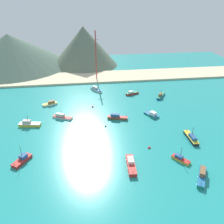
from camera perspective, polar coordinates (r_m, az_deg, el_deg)
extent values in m
cube|color=teal|center=(105.37, -2.39, -4.23)|extent=(260.00, 280.00, 0.50)
cube|color=red|center=(141.04, 5.08, 4.65)|extent=(8.37, 4.82, 1.09)
cube|color=#238C5B|center=(140.79, 5.09, 4.89)|extent=(8.54, 4.92, 0.20)
cube|color=silver|center=(140.07, 4.74, 5.04)|extent=(3.47, 2.63, 0.98)
cylinder|color=#4C3823|center=(142.38, 6.35, 5.38)|extent=(0.64, 0.32, 1.48)
cylinder|color=#4C3823|center=(139.48, 5.00, 5.99)|extent=(0.11, 0.11, 3.78)
cube|color=#232328|center=(103.06, 19.19, -6.20)|extent=(2.58, 10.33, 1.18)
cube|color=gold|center=(102.70, 19.25, -5.88)|extent=(2.63, 10.54, 0.20)
cube|color=#28568C|center=(101.37, 19.61, -5.93)|extent=(1.91, 4.48, 1.25)
cylinder|color=#4C3823|center=(105.80, 18.27, -4.20)|extent=(0.12, 0.68, 1.59)
cylinder|color=#4C3823|center=(100.80, 19.61, -4.52)|extent=(0.17, 0.17, 3.54)
cube|color=#198466|center=(84.87, 21.57, -14.94)|extent=(7.32, 10.08, 1.12)
cube|color=#1E669E|center=(84.44, 21.65, -14.61)|extent=(7.46, 10.28, 0.20)
cube|color=brown|center=(84.93, 21.80, -13.64)|extent=(3.81, 4.77, 1.40)
cylinder|color=#4C3823|center=(80.46, 21.50, -16.37)|extent=(0.44, 0.62, 1.52)
cube|color=silver|center=(131.35, -15.31, 1.88)|extent=(8.16, 5.34, 0.86)
cube|color=gold|center=(131.13, -15.34, 2.08)|extent=(8.32, 5.45, 0.20)
cube|color=brown|center=(131.03, -14.97, 2.47)|extent=(3.94, 3.12, 1.28)
cube|color=gold|center=(113.61, -19.91, -2.99)|extent=(10.21, 4.35, 1.21)
cube|color=white|center=(113.28, -19.97, -2.69)|extent=(10.41, 4.44, 0.20)
cube|color=#B2ADA3|center=(113.31, -20.62, -2.29)|extent=(3.86, 2.69, 1.54)
cylinder|color=#4C3823|center=(111.42, -17.89, -2.41)|extent=(0.70, 0.22, 1.63)
cylinder|color=#4C3823|center=(112.14, -20.45, -1.43)|extent=(0.18, 0.18, 2.40)
cube|color=#198466|center=(117.38, 9.86, -0.75)|extent=(6.63, 8.41, 0.70)
cube|color=#1E669E|center=(117.17, 9.88, -0.55)|extent=(6.77, 8.58, 0.20)
cube|color=silver|center=(116.18, 10.27, -0.35)|extent=(3.54, 3.82, 1.58)
cylinder|color=#4C3823|center=(119.11, 8.65, 0.25)|extent=(0.33, 0.45, 0.97)
cube|color=silver|center=(115.86, -12.30, -1.38)|extent=(10.02, 6.38, 0.79)
cube|color=red|center=(115.62, -12.32, -1.16)|extent=(10.22, 6.50, 0.20)
cube|color=beige|center=(115.82, -12.90, -0.70)|extent=(4.61, 3.40, 1.48)
cylinder|color=#4C3823|center=(113.39, -10.36, -1.30)|extent=(0.49, 0.32, 1.07)
cylinder|color=#4C3823|center=(114.56, -12.62, 0.05)|extent=(0.12, 0.12, 2.25)
cube|color=brown|center=(112.56, 1.39, -1.50)|extent=(10.01, 4.87, 1.13)
cube|color=red|center=(112.23, 1.39, -1.20)|extent=(10.21, 4.96, 0.20)
cube|color=#28568C|center=(111.97, 0.78, -0.79)|extent=(4.58, 2.83, 1.44)
cylinder|color=#4C3823|center=(111.56, 3.63, -1.04)|extent=(0.66, 0.29, 1.53)
cube|color=gold|center=(90.06, 16.86, -11.38)|extent=(5.99, 6.89, 0.78)
cube|color=red|center=(89.76, 16.91, -11.14)|extent=(6.11, 7.02, 0.20)
cube|color=#28568C|center=(89.67, 16.47, -10.60)|extent=(3.05, 3.28, 1.05)
cylinder|color=#4C3823|center=(88.52, 18.73, -11.71)|extent=(0.39, 0.46, 1.07)
cylinder|color=#4C3823|center=(88.01, 17.01, -9.47)|extent=(0.18, 0.18, 3.90)
cube|color=red|center=(91.90, -21.66, -11.32)|extent=(6.68, 8.26, 0.99)
cube|color=red|center=(91.55, -21.73, -11.03)|extent=(6.82, 8.43, 0.20)
cube|color=#28568C|center=(91.59, -21.39, -10.31)|extent=(3.19, 3.28, 1.39)
cylinder|color=#4C3823|center=(89.45, -23.38, -11.93)|extent=(0.41, 0.56, 1.34)
cylinder|color=#4C3823|center=(89.69, -21.92, -9.02)|extent=(0.13, 0.13, 4.34)
cube|color=red|center=(83.82, 4.79, -13.21)|extent=(3.49, 10.81, 1.27)
cube|color=red|center=(83.34, 4.81, -12.83)|extent=(3.55, 11.03, 0.20)
cube|color=silver|center=(83.93, 4.70, -11.91)|extent=(2.30, 3.69, 1.08)
cylinder|color=#4C3823|center=(79.27, 5.32, -14.63)|extent=(0.17, 0.73, 1.72)
cube|color=silver|center=(145.96, -4.00, 5.52)|extent=(7.03, 9.19, 1.16)
cube|color=#1E669E|center=(145.70, -4.00, 5.76)|extent=(7.17, 9.38, 0.20)
cube|color=beige|center=(146.34, -4.31, 6.17)|extent=(3.56, 4.33, 1.29)
cylinder|color=#4C3823|center=(142.22, -2.93, 5.54)|extent=(0.47, 0.62, 1.57)
cube|color=#14478C|center=(139.87, 12.16, 3.90)|extent=(7.71, 9.50, 1.03)
cube|color=#238C5B|center=(139.63, 12.19, 4.13)|extent=(7.87, 9.69, 0.20)
cube|color=brown|center=(138.15, 12.06, 4.28)|extent=(2.94, 3.24, 1.56)
cylinder|color=#4C3823|center=(137.93, 12.21, 5.11)|extent=(0.17, 0.17, 2.35)
sphere|color=#232328|center=(106.45, -1.58, -3.61)|extent=(0.82, 0.82, 0.82)
sphere|color=red|center=(93.77, 9.33, -8.81)|extent=(1.09, 1.09, 1.09)
sphere|color=red|center=(124.77, -4.89, 1.29)|extent=(1.07, 1.07, 1.07)
cube|color=beige|center=(169.64, -4.74, 8.70)|extent=(247.00, 24.83, 1.20)
cone|color=#4C6656|center=(211.19, -24.18, 13.83)|extent=(99.19, 99.19, 26.71)
cone|color=#60705B|center=(199.82, -7.09, 16.04)|extent=(56.57, 56.57, 31.86)
cylinder|color=#B7332D|center=(161.36, -4.06, 13.83)|extent=(0.73, 0.73, 34.11)
cylinder|color=#B7332D|center=(159.13, -4.19, 17.64)|extent=(3.41, 0.37, 0.37)
cylinder|color=#B7332D|center=(160.44, -4.11, 15.25)|extent=(0.37, 2.73, 0.37)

